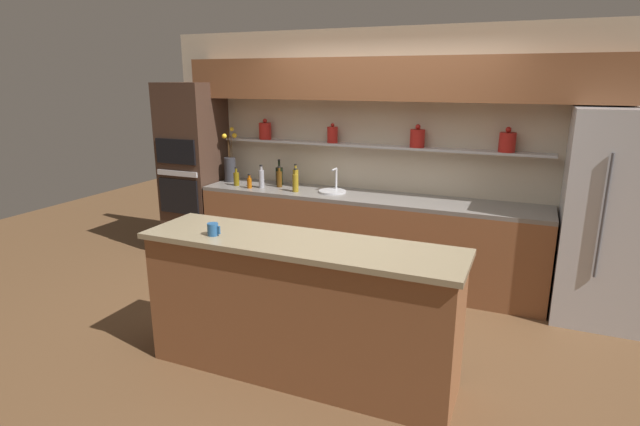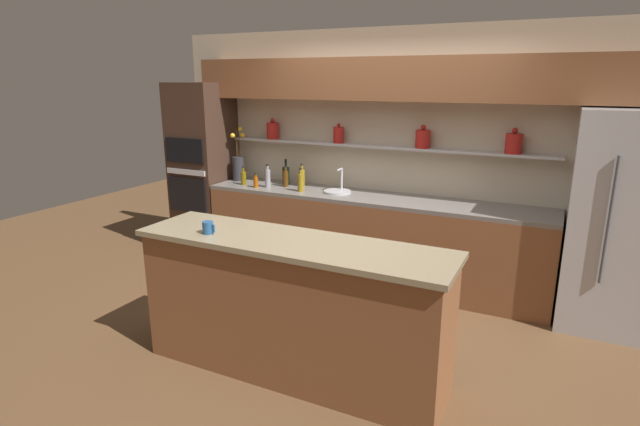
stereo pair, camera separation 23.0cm
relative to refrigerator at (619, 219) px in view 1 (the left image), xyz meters
The scene contains 16 objects.
ground_plane 2.63m from the refrigerator, 150.83° to the right, with size 12.00×12.00×0.00m, color brown.
back_wall_unit 2.26m from the refrigerator, behind, with size 5.20×0.44×2.60m.
back_counter_unit 2.34m from the refrigerator, behind, with size 3.63×0.62×0.92m.
island_counter 2.87m from the refrigerator, 139.22° to the right, with size 2.28×0.61×1.02m.
refrigerator is the anchor object (origin of this frame).
oven_tower 4.44m from the refrigerator, behind, with size 0.63×0.64×2.05m.
flower_vase 3.99m from the refrigerator, behind, with size 0.16×0.13×0.63m.
sink_fixture 2.66m from the refrigerator, behind, with size 0.29×0.29×0.25m.
bottle_spirit_0 3.31m from the refrigerator, behind, with size 0.06×0.06×0.23m.
bottle_spirit_1 3.47m from the refrigerator, behind, with size 0.06×0.06×0.26m.
bottle_oil_2 3.15m from the refrigerator, behind, with size 0.06×0.06×0.26m.
bottle_oil_3 3.79m from the refrigerator, behind, with size 0.06×0.06×0.21m.
bottle_wine_4 3.36m from the refrigerator, behind, with size 0.08×0.08×0.29m.
bottle_sauce_5 3.58m from the refrigerator, behind, with size 0.05×0.05×0.16m.
bottle_oil_6 3.04m from the refrigerator, behind, with size 0.06×0.06×0.25m.
coffee_mug 3.40m from the refrigerator, 144.31° to the right, with size 0.10×0.08×0.09m.
Camera 1 is at (1.41, -3.58, 2.10)m, focal length 28.00 mm.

